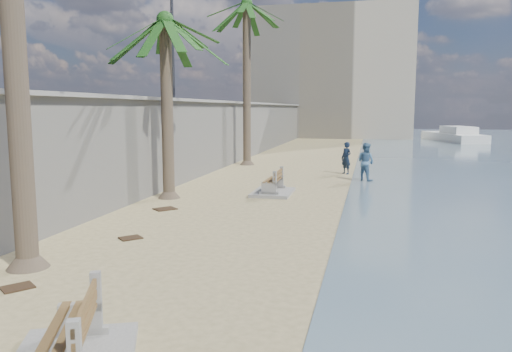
{
  "coord_description": "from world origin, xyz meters",
  "views": [
    {
      "loc": [
        2.8,
        -7.29,
        3.18
      ],
      "look_at": [
        -0.5,
        7.0,
        1.2
      ],
      "focal_mm": 35.0,
      "sensor_mm": 36.0,
      "label": 1
    }
  ],
  "objects": [
    {
      "name": "debris_c",
      "position": [
        -3.54,
        7.26,
        0.01
      ],
      "size": [
        0.83,
        0.84,
        0.03
      ],
      "primitive_type": "cube",
      "rotation": [
        0.0,
        0.0,
        3.98
      ],
      "color": "#382616",
      "rests_on": "ground_plane"
    },
    {
      "name": "person_a",
      "position": [
        1.65,
        17.35,
        0.9
      ],
      "size": [
        0.78,
        0.76,
        1.81
      ],
      "primitive_type": "imported",
      "rotation": [
        0.0,
        0.0,
        -0.73
      ],
      "color": "#121E33",
      "rests_on": "ground_plane"
    },
    {
      "name": "bench_far",
      "position": [
        -0.75,
        10.88,
        0.38
      ],
      "size": [
        1.45,
        2.11,
        0.88
      ],
      "color": "gray",
      "rests_on": "ground_plane"
    },
    {
      "name": "person_b",
      "position": [
        2.6,
        15.26,
        0.93
      ],
      "size": [
        1.14,
        1.1,
        1.87
      ],
      "primitive_type": "imported",
      "rotation": [
        0.0,
        0.0,
        2.5
      ],
      "color": "teal",
      "rests_on": "ground_plane"
    },
    {
      "name": "wall_cap",
      "position": [
        -5.2,
        20.0,
        3.55
      ],
      "size": [
        0.8,
        70.0,
        0.12
      ],
      "primitive_type": "cube",
      "color": "gray",
      "rests_on": "seawall"
    },
    {
      "name": "debris_b",
      "position": [
        -3.29,
        0.1,
        0.01
      ],
      "size": [
        0.65,
        0.67,
        0.03
      ],
      "primitive_type": "cube",
      "rotation": [
        0.0,
        0.0,
        0.92
      ],
      "color": "#382616",
      "rests_on": "ground_plane"
    },
    {
      "name": "debris_d",
      "position": [
        -2.93,
        3.71,
        0.01
      ],
      "size": [
        0.65,
        0.65,
        0.03
      ],
      "primitive_type": "cube",
      "rotation": [
        0.0,
        0.0,
        3.95
      ],
      "color": "#382616",
      "rests_on": "ground_plane"
    },
    {
      "name": "palm_back",
      "position": [
        -4.07,
        20.22,
        8.76
      ],
      "size": [
        5.0,
        5.0,
        9.83
      ],
      "color": "brown",
      "rests_on": "ground_plane"
    },
    {
      "name": "yacht_far",
      "position": [
        10.66,
        45.04,
        0.35
      ],
      "size": [
        5.19,
        10.05,
        1.5
      ],
      "primitive_type": null,
      "rotation": [
        0.0,
        0.0,
        1.84
      ],
      "color": "silver",
      "rests_on": "bay_water"
    },
    {
      "name": "end_building",
      "position": [
        -2.0,
        52.0,
        7.0
      ],
      "size": [
        18.0,
        12.0,
        14.0
      ],
      "primitive_type": "cube",
      "color": "#B7AA93",
      "rests_on": "ground_plane"
    },
    {
      "name": "palm_mid",
      "position": [
        -4.21,
        9.2,
        6.14
      ],
      "size": [
        5.0,
        5.0,
        7.11
      ],
      "color": "brown",
      "rests_on": "ground_plane"
    },
    {
      "name": "bench_near",
      "position": [
        -0.68,
        -2.25,
        0.4
      ],
      "size": [
        2.2,
        2.57,
        0.9
      ],
      "color": "gray",
      "rests_on": "ground_plane"
    },
    {
      "name": "ground_plane",
      "position": [
        0.0,
        0.0,
        0.0
      ],
      "size": [
        140.0,
        140.0,
        0.0
      ],
      "primitive_type": "plane",
      "color": "tan"
    },
    {
      "name": "seawall",
      "position": [
        -5.2,
        20.0,
        1.75
      ],
      "size": [
        0.45,
        70.0,
        3.5
      ],
      "primitive_type": "cube",
      "color": "gray",
      "rests_on": "ground_plane"
    },
    {
      "name": "streetlight",
      "position": [
        -5.1,
        12.0,
        6.64
      ],
      "size": [
        0.28,
        0.28,
        5.12
      ],
      "color": "#2D2D33",
      "rests_on": "wall_cap"
    }
  ]
}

